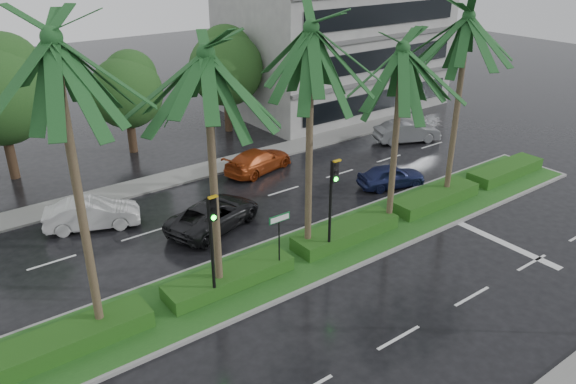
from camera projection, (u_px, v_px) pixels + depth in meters
ground at (307, 273)px, 22.62m from camera, size 120.00×120.00×0.00m
far_sidewalk at (173, 178)px, 31.33m from camera, size 40.00×2.00×0.12m
median at (292, 261)px, 23.32m from camera, size 36.00×4.00×0.15m
hedge at (292, 253)px, 23.16m from camera, size 35.20×1.40×0.60m
lane_markings at (368, 254)px, 23.96m from camera, size 34.00×13.06×0.01m
palm_row at (263, 64)px, 19.19m from camera, size 26.30×4.20×10.58m
signal_median_left at (212, 234)px, 19.41m from camera, size 0.34×0.42×4.36m
signal_median_right at (332, 194)px, 22.41m from camera, size 0.34×0.42×4.36m
street_sign at (279, 229)px, 21.54m from camera, size 0.95×0.09×2.60m
bg_trees at (120, 75)px, 33.25m from camera, size 33.49×5.54×8.00m
building at (335, 28)px, 42.49m from camera, size 16.00×10.00×12.00m
car_white at (92, 214)px, 25.91m from camera, size 2.94×4.48×1.40m
car_darkgrey at (214, 214)px, 25.90m from camera, size 3.67×5.33×1.35m
car_red at (258, 161)px, 32.16m from camera, size 2.86×4.79×1.30m
car_blue at (391, 176)px, 30.18m from camera, size 2.49×3.93×1.25m
car_grey at (407, 131)px, 36.78m from camera, size 2.96×4.52×1.41m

